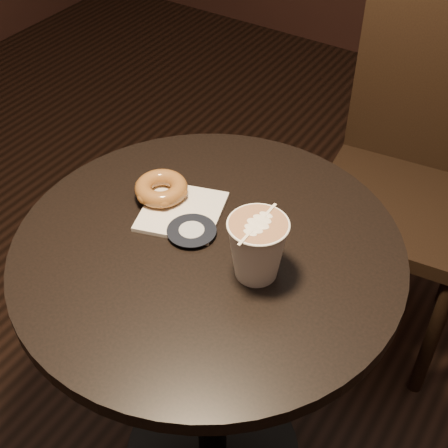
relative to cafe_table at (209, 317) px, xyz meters
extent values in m
cylinder|color=black|center=(0.00, 0.00, 0.18)|extent=(0.70, 0.70, 0.03)
cylinder|color=black|center=(0.00, 0.00, -0.18)|extent=(0.07, 0.07, 0.70)
cube|color=black|center=(0.17, 0.63, -0.08)|extent=(0.46, 0.46, 0.04)
cube|color=black|center=(0.15, 0.82, 0.22)|extent=(0.42, 0.09, 0.56)
cylinder|color=black|center=(0.01, 0.43, -0.32)|extent=(0.04, 0.04, 0.47)
cylinder|color=black|center=(0.37, 0.47, -0.32)|extent=(0.04, 0.04, 0.47)
cylinder|color=black|center=(-0.03, 0.79, -0.32)|extent=(0.04, 0.04, 0.47)
cube|color=silver|center=(-0.09, 0.05, 0.20)|extent=(0.18, 0.18, 0.01)
torus|color=brown|center=(-0.15, 0.06, 0.22)|extent=(0.10, 0.10, 0.03)
camera|label=1|loc=(0.45, -0.65, 0.97)|focal=50.00mm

